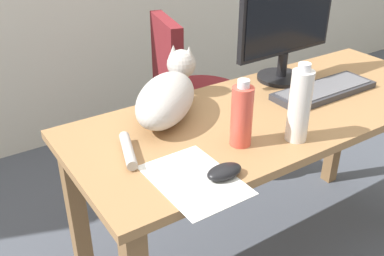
# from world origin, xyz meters

# --- Properties ---
(ground_plane) EXTENTS (8.00, 8.00, 0.00)m
(ground_plane) POSITION_xyz_m (0.00, 0.00, 0.00)
(ground_plane) COLOR #474C56
(desk) EXTENTS (1.54, 0.60, 0.74)m
(desk) POSITION_xyz_m (0.00, 0.00, 0.63)
(desk) COLOR #9E7247
(desk) RESTS_ON ground_plane
(office_chair) EXTENTS (0.49, 0.48, 0.90)m
(office_chair) POSITION_xyz_m (0.12, 0.73, 0.38)
(office_chair) COLOR black
(office_chair) RESTS_ON ground_plane
(monitor) EXTENTS (0.48, 0.20, 0.41)m
(monitor) POSITION_xyz_m (0.21, 0.19, 0.97)
(monitor) COLOR black
(monitor) RESTS_ON desk
(keyboard) EXTENTS (0.44, 0.15, 0.03)m
(keyboard) POSITION_xyz_m (0.24, -0.01, 0.75)
(keyboard) COLOR #333338
(keyboard) RESTS_ON desk
(cat) EXTENTS (0.47, 0.44, 0.20)m
(cat) POSITION_xyz_m (-0.36, 0.16, 0.82)
(cat) COLOR #B2ADA8
(cat) RESTS_ON desk
(computer_mouse) EXTENTS (0.11, 0.06, 0.04)m
(computer_mouse) POSITION_xyz_m (-0.42, -0.25, 0.76)
(computer_mouse) COLOR black
(computer_mouse) RESTS_ON desk
(paper_sheet) EXTENTS (0.21, 0.30, 0.00)m
(paper_sheet) POSITION_xyz_m (-0.50, -0.21, 0.74)
(paper_sheet) COLOR white
(paper_sheet) RESTS_ON desk
(water_bottle) EXTENTS (0.07, 0.07, 0.26)m
(water_bottle) POSITION_xyz_m (-0.10, -0.20, 0.86)
(water_bottle) COLOR silver
(water_bottle) RESTS_ON desk
(spray_bottle) EXTENTS (0.07, 0.07, 0.22)m
(spray_bottle) POSITION_xyz_m (-0.27, -0.13, 0.84)
(spray_bottle) COLOR #D84C3D
(spray_bottle) RESTS_ON desk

